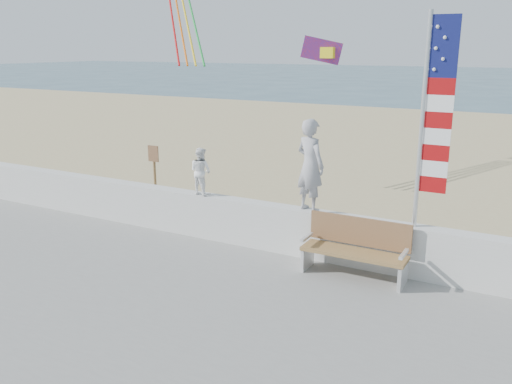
% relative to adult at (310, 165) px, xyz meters
% --- Properties ---
extents(ground, '(220.00, 220.00, 0.00)m').
position_rel_adult_xyz_m(ground, '(-1.21, -2.00, -1.93)').
color(ground, '#305061').
rests_on(ground, ground).
extents(sand, '(90.00, 40.00, 0.08)m').
position_rel_adult_xyz_m(sand, '(-1.21, 7.00, -1.89)').
color(sand, tan).
rests_on(sand, ground).
extents(seawall, '(30.00, 0.35, 0.90)m').
position_rel_adult_xyz_m(seawall, '(-1.21, 0.00, -1.30)').
color(seawall, silver).
rests_on(seawall, boardwalk).
extents(adult, '(0.73, 0.62, 1.71)m').
position_rel_adult_xyz_m(adult, '(0.00, 0.00, 0.00)').
color(adult, '#A0A0A5').
rests_on(adult, seawall).
extents(child, '(0.53, 0.44, 0.97)m').
position_rel_adult_xyz_m(child, '(-2.40, 0.00, -0.37)').
color(child, white).
rests_on(child, seawall).
extents(bench, '(1.80, 0.57, 1.00)m').
position_rel_adult_xyz_m(bench, '(1.07, -0.45, -1.25)').
color(bench, olive).
rests_on(bench, boardwalk).
extents(flag, '(0.50, 0.08, 3.50)m').
position_rel_adult_xyz_m(flag, '(2.05, -0.00, 1.06)').
color(flag, silver).
rests_on(flag, seawall).
extents(parafoil_kite, '(0.95, 0.60, 0.64)m').
position_rel_adult_xyz_m(parafoil_kite, '(-0.88, 2.64, 2.00)').
color(parafoil_kite, red).
rests_on(parafoil_kite, ground).
extents(sign, '(0.32, 0.07, 1.46)m').
position_rel_adult_xyz_m(sign, '(-5.22, 1.98, -0.99)').
color(sign, olive).
rests_on(sign, sand).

